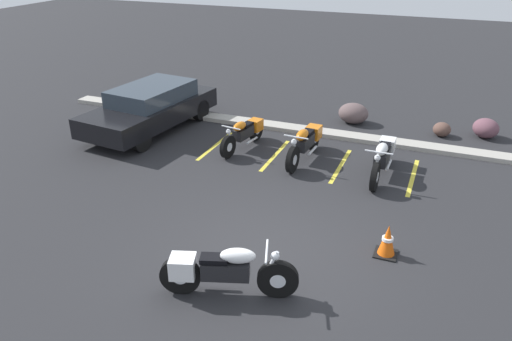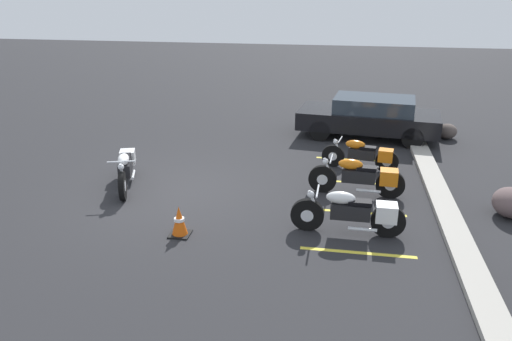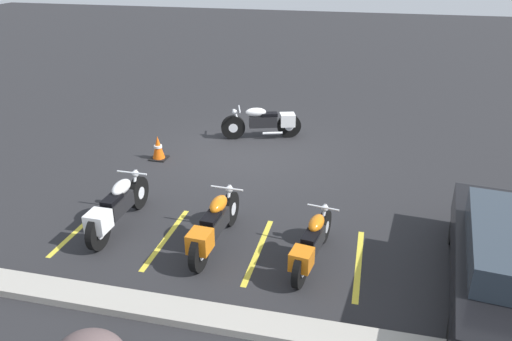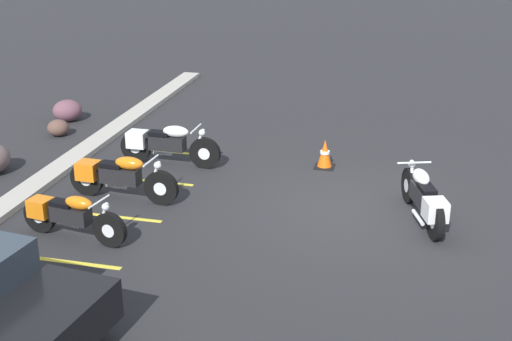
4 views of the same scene
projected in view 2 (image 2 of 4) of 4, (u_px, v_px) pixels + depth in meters
ground at (173, 191)px, 11.73m from camera, size 60.00×60.00×0.00m
motorcycle_white_featured at (126, 167)px, 11.97m from camera, size 2.12×0.94×0.86m
parked_bike_0 at (364, 155)px, 12.95m from camera, size 0.65×1.98×0.78m
parked_bike_1 at (361, 177)px, 11.37m from camera, size 0.61×2.19×0.86m
parked_bike_2 at (354, 212)px, 9.61m from camera, size 0.62×2.21×0.87m
car_black at (370, 116)px, 15.62m from camera, size 2.28×4.48×1.29m
concrete_curb at (445, 208)px, 10.74m from camera, size 18.00×0.50×0.12m
landscape_rock_2 at (447, 131)px, 15.64m from camera, size 0.84×0.84×0.47m
landscape_rock_3 at (511, 203)px, 10.40m from camera, size 0.92×0.78×0.61m
traffic_cone at (179, 222)px, 9.62m from camera, size 0.40×0.40×0.61m
stall_line_0 at (354, 159)px, 13.85m from camera, size 0.10×2.10×0.00m
stall_line_1 at (355, 182)px, 12.26m from camera, size 0.10×2.10×0.00m
stall_line_2 at (356, 212)px, 10.67m from camera, size 0.10×2.10×0.00m
stall_line_3 at (358, 253)px, 9.08m from camera, size 0.10×2.10×0.00m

